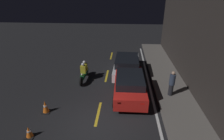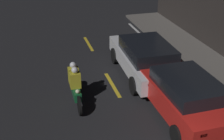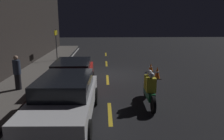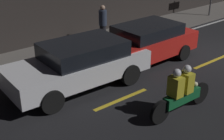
{
  "view_description": "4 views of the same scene",
  "coord_description": "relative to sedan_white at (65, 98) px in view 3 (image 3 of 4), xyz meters",
  "views": [
    {
      "loc": [
        6.41,
        1.29,
        5.99
      ],
      "look_at": [
        -4.94,
        0.44,
        0.76
      ],
      "focal_mm": 28.0,
      "sensor_mm": 36.0,
      "label": 1
    },
    {
      "loc": [
        4.68,
        -2.91,
        5.9
      ],
      "look_at": [
        -4.47,
        -0.31,
        1.18
      ],
      "focal_mm": 50.0,
      "sensor_mm": 36.0,
      "label": 2
    },
    {
      "loc": [
        -12.78,
        0.21,
        3.31
      ],
      "look_at": [
        -3.97,
        -0.13,
        1.25
      ],
      "focal_mm": 35.0,
      "sensor_mm": 36.0,
      "label": 3
    },
    {
      "loc": [
        -10.81,
        -6.04,
        4.61
      ],
      "look_at": [
        -5.54,
        0.39,
        0.83
      ],
      "focal_mm": 50.0,
      "sensor_mm": 36.0,
      "label": 4
    }
  ],
  "objects": [
    {
      "name": "motorcycle",
      "position": [
        1.17,
        -3.07,
        -0.14
      ],
      "size": [
        2.29,
        0.38,
        1.39
      ],
      "rotation": [
        0.0,
        0.0,
        -0.02
      ],
      "color": "black",
      "rests_on": "ground"
    },
    {
      "name": "shop_sign",
      "position": [
        10.41,
        2.4,
        1.02
      ],
      "size": [
        0.9,
        0.08,
        2.4
      ],
      "color": "#4C4C51",
      "rests_on": "raised_curb"
    },
    {
      "name": "lane_dash_b",
      "position": [
        0.44,
        -1.51,
        -0.79
      ],
      "size": [
        2.0,
        0.14,
        0.01
      ],
      "color": "gold",
      "rests_on": "ground"
    },
    {
      "name": "lane_dash_e",
      "position": [
        13.94,
        -1.51,
        -0.79
      ],
      "size": [
        2.0,
        0.14,
        0.01
      ],
      "color": "gold",
      "rests_on": "ground"
    },
    {
      "name": "lane_dash_d",
      "position": [
        9.44,
        -1.51,
        -0.79
      ],
      "size": [
        2.0,
        0.14,
        0.01
      ],
      "color": "gold",
      "rests_on": "ground"
    },
    {
      "name": "pedestrian",
      "position": [
        3.0,
        2.66,
        0.14
      ],
      "size": [
        0.34,
        0.34,
        1.59
      ],
      "color": "black",
      "rests_on": "raised_curb"
    },
    {
      "name": "ground_plane",
      "position": [
        5.94,
        -1.51,
        -0.79
      ],
      "size": [
        56.0,
        56.0,
        0.0
      ],
      "primitive_type": "plane",
      "color": "black"
    },
    {
      "name": "taxi_red",
      "position": [
        2.99,
        0.16,
        -0.03
      ],
      "size": [
        4.32,
        1.97,
        1.42
      ],
      "rotation": [
        0.0,
        0.0,
        3.16
      ],
      "color": "red",
      "rests_on": "ground"
    },
    {
      "name": "raised_curb",
      "position": [
        5.94,
        2.93,
        -0.73
      ],
      "size": [
        28.0,
        2.21,
        0.13
      ],
      "color": "#605B56",
      "rests_on": "ground"
    },
    {
      "name": "traffic_cone_mid",
      "position": [
        6.77,
        -4.33,
        -0.53
      ],
      "size": [
        0.39,
        0.39,
        0.54
      ],
      "color": "black",
      "rests_on": "ground"
    },
    {
      "name": "lane_solid_kerb",
      "position": [
        5.94,
        1.57,
        -0.79
      ],
      "size": [
        25.2,
        0.14,
        0.01
      ],
      "color": "silver",
      "rests_on": "ground"
    },
    {
      "name": "traffic_cone_near",
      "position": [
        5.03,
        -4.32,
        -0.45
      ],
      "size": [
        0.43,
        0.43,
        0.7
      ],
      "color": "black",
      "rests_on": "ground"
    },
    {
      "name": "sedan_white",
      "position": [
        0.0,
        0.0,
        0.0
      ],
      "size": [
        4.56,
        2.1,
        1.46
      ],
      "rotation": [
        0.0,
        0.0,
        3.11
      ],
      "color": "silver",
      "rests_on": "ground"
    },
    {
      "name": "building_front",
      "position": [
        5.94,
        4.18,
        2.0
      ],
      "size": [
        28.0,
        0.3,
        5.57
      ],
      "color": "#2D2826",
      "rests_on": "ground"
    },
    {
      "name": "lane_dash_c",
      "position": [
        4.94,
        -1.51,
        -0.79
      ],
      "size": [
        2.0,
        0.14,
        0.01
      ],
      "color": "gold",
      "rests_on": "ground"
    }
  ]
}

